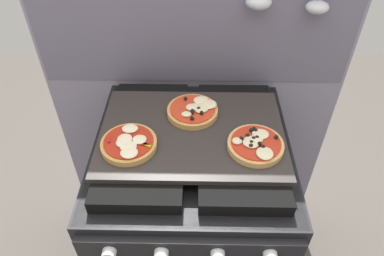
# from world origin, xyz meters

# --- Properties ---
(kitchen_backsplash) EXTENTS (1.10, 0.09, 1.55)m
(kitchen_backsplash) POSITION_xyz_m (0.00, 0.33, 0.79)
(kitchen_backsplash) COLOR gray
(kitchen_backsplash) RESTS_ON ground_plane
(stove) EXTENTS (0.60, 0.64, 0.90)m
(stove) POSITION_xyz_m (-0.00, -0.00, 0.45)
(stove) COLOR black
(stove) RESTS_ON ground_plane
(baking_tray) EXTENTS (0.54, 0.38, 0.02)m
(baking_tray) POSITION_xyz_m (0.00, 0.00, 0.91)
(baking_tray) COLOR #2D2826
(baking_tray) RESTS_ON stove
(pizza_left) EXTENTS (0.16, 0.16, 0.03)m
(pizza_left) POSITION_xyz_m (-0.17, -0.07, 0.93)
(pizza_left) COLOR tan
(pizza_left) RESTS_ON baking_tray
(pizza_right) EXTENTS (0.16, 0.16, 0.03)m
(pizza_right) POSITION_xyz_m (0.18, -0.07, 0.93)
(pizza_right) COLOR tan
(pizza_right) RESTS_ON baking_tray
(pizza_center) EXTENTS (0.16, 0.16, 0.03)m
(pizza_center) POSITION_xyz_m (0.01, 0.08, 0.93)
(pizza_center) COLOR tan
(pizza_center) RESTS_ON baking_tray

